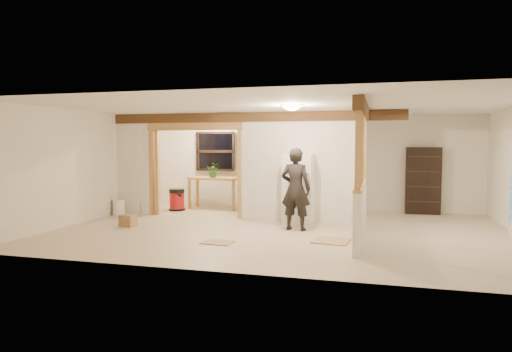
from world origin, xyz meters
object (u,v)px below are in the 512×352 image
(shop_vac, at_px, (177,200))
(bookshelf, at_px, (423,181))
(work_table, at_px, (215,193))
(refrigerator, at_px, (299,189))
(woman, at_px, (296,189))

(shop_vac, relative_size, bookshelf, 0.35)
(shop_vac, xyz_separation_m, bookshelf, (6.23, 1.10, 0.55))
(work_table, distance_m, bookshelf, 5.43)
(refrigerator, relative_size, woman, 0.91)
(refrigerator, relative_size, work_table, 1.13)
(woman, bearing_deg, work_table, -35.80)
(refrigerator, relative_size, bookshelf, 0.92)
(refrigerator, xyz_separation_m, shop_vac, (-3.44, 1.11, -0.48))
(woman, bearing_deg, shop_vac, -20.81)
(refrigerator, bearing_deg, work_table, 146.23)
(work_table, xyz_separation_m, shop_vac, (-0.83, -0.64, -0.14))
(shop_vac, distance_m, bookshelf, 6.34)
(woman, bearing_deg, bookshelf, -124.57)
(bookshelf, bearing_deg, refrigerator, -141.55)
(woman, relative_size, shop_vac, 2.91)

